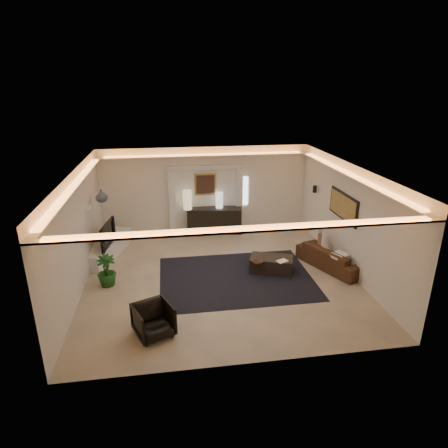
{
  "coord_description": "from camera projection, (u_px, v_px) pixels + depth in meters",
  "views": [
    {
      "loc": [
        -1.29,
        -9.17,
        4.91
      ],
      "look_at": [
        0.2,
        0.6,
        1.25
      ],
      "focal_mm": 30.92,
      "sensor_mm": 36.0,
      "label": 1
    }
  ],
  "objects": [
    {
      "name": "figurine",
      "position": [
        108.0,
        229.0,
        11.85
      ],
      "size": [
        0.15,
        0.15,
        0.4
      ],
      "primitive_type": "cylinder",
      "rotation": [
        0.0,
        0.0,
        0.03
      ],
      "color": "#2F2518",
      "rests_on": "media_ledge"
    },
    {
      "name": "ginger_jar",
      "position": [
        102.0,
        196.0,
        10.98
      ],
      "size": [
        0.43,
        0.43,
        0.36
      ],
      "primitive_type": "imported",
      "rotation": [
        0.0,
        0.0,
        -0.28
      ],
      "color": "slate",
      "rests_on": "wall_niche"
    },
    {
      "name": "wall_front",
      "position": [
        248.0,
        295.0,
        6.64
      ],
      "size": [
        7.0,
        0.0,
        7.0
      ],
      "primitive_type": "plane",
      "rotation": [
        -1.57,
        0.0,
        0.0
      ],
      "color": "silver",
      "rests_on": "ground"
    },
    {
      "name": "painting_canvas",
      "position": [
        205.0,
        184.0,
        13.01
      ],
      "size": [
        0.62,
        0.02,
        0.62
      ],
      "primitive_type": "cube",
      "color": "#4C2D1E",
      "rests_on": "wall_back"
    },
    {
      "name": "art_panel_frame",
      "position": [
        343.0,
        206.0,
        10.56
      ],
      "size": [
        0.04,
        1.64,
        0.74
      ],
      "primitive_type": "cube",
      "color": "black",
      "rests_on": "wall_right"
    },
    {
      "name": "pilaster_left",
      "position": [
        172.0,
        202.0,
        12.99
      ],
      "size": [
        0.22,
        0.2,
        2.2
      ],
      "primitive_type": "cube",
      "color": "silver",
      "rests_on": "ground"
    },
    {
      "name": "wall_right",
      "position": [
        348.0,
        218.0,
        10.37
      ],
      "size": [
        0.0,
        7.0,
        7.0
      ],
      "primitive_type": "plane",
      "rotation": [
        1.57,
        0.0,
        -1.57
      ],
      "color": "silver",
      "rests_on": "ground"
    },
    {
      "name": "daylight_slit",
      "position": [
        244.0,
        191.0,
        13.33
      ],
      "size": [
        0.25,
        0.03,
        1.0
      ],
      "primitive_type": "cube",
      "color": "white",
      "rests_on": "wall_back"
    },
    {
      "name": "alcove_header",
      "position": [
        205.0,
        167.0,
        12.76
      ],
      "size": [
        2.52,
        0.2,
        0.12
      ],
      "primitive_type": "cube",
      "color": "silver",
      "rests_on": "wall_back"
    },
    {
      "name": "bowl",
      "position": [
        257.0,
        262.0,
        10.12
      ],
      "size": [
        0.36,
        0.36,
        0.07
      ],
      "primitive_type": "imported",
      "rotation": [
        0.0,
        0.0,
        0.29
      ],
      "color": "#3C2417",
      "rests_on": "coffee_table"
    },
    {
      "name": "throw_blanket",
      "position": [
        338.0,
        255.0,
        10.3
      ],
      "size": [
        0.58,
        0.53,
        0.05
      ],
      "primitive_type": "cube",
      "rotation": [
        0.0,
        0.0,
        0.37
      ],
      "color": "silver",
      "rests_on": "sofa"
    },
    {
      "name": "wall_sconce",
      "position": [
        315.0,
        189.0,
        12.32
      ],
      "size": [
        0.12,
        0.12,
        0.22
      ],
      "primitive_type": "cylinder",
      "color": "black",
      "rests_on": "wall_right"
    },
    {
      "name": "wall_niche",
      "position": [
        89.0,
        207.0,
        10.62
      ],
      "size": [
        0.1,
        0.55,
        0.04
      ],
      "primitive_type": "cube",
      "color": "silver",
      "rests_on": "wall_left"
    },
    {
      "name": "magazine",
      "position": [
        282.0,
        261.0,
        10.23
      ],
      "size": [
        0.33,
        0.29,
        0.03
      ],
      "primitive_type": "cube",
      "rotation": [
        0.0,
        0.0,
        0.38
      ],
      "color": "white",
      "rests_on": "coffee_table"
    },
    {
      "name": "floor",
      "position": [
        220.0,
        275.0,
        10.38
      ],
      "size": [
        7.0,
        7.0,
        0.0
      ],
      "primitive_type": "plane",
      "color": "#D2B690",
      "rests_on": "ground"
    },
    {
      "name": "pilaster_right",
      "position": [
        239.0,
        199.0,
        13.32
      ],
      "size": [
        0.22,
        0.2,
        2.2
      ],
      "primitive_type": "cube",
      "color": "silver",
      "rests_on": "ground"
    },
    {
      "name": "plant",
      "position": [
        106.0,
        271.0,
        9.75
      ],
      "size": [
        0.59,
        0.59,
        0.83
      ],
      "primitive_type": "imported",
      "rotation": [
        0.0,
        0.0,
        0.32
      ],
      "color": "#1B4D1A",
      "rests_on": "ground"
    },
    {
      "name": "throw_pillow",
      "position": [
        320.0,
        237.0,
        11.52
      ],
      "size": [
        0.25,
        0.39,
        0.38
      ],
      "primitive_type": "cube",
      "rotation": [
        0.0,
        0.0,
        -0.39
      ],
      "color": "#A0805E",
      "rests_on": "sofa"
    },
    {
      "name": "console",
      "position": [
        215.0,
        221.0,
        13.3
      ],
      "size": [
        1.91,
        0.9,
        0.92
      ],
      "primitive_type": "cube",
      "rotation": [
        0.0,
        0.0,
        -0.18
      ],
      "color": "black",
      "rests_on": "ground"
    },
    {
      "name": "lamp_right",
      "position": [
        219.0,
        201.0,
        13.08
      ],
      "size": [
        0.29,
        0.29,
        0.54
      ],
      "primitive_type": "cylinder",
      "rotation": [
        0.0,
        0.0,
        0.24
      ],
      "color": "white",
      "rests_on": "console"
    },
    {
      "name": "wall_back",
      "position": [
        205.0,
        190.0,
        13.13
      ],
      "size": [
        7.0,
        0.0,
        7.0
      ],
      "primitive_type": "plane",
      "rotation": [
        1.57,
        0.0,
        0.0
      ],
      "color": "silver",
      "rests_on": "ground"
    },
    {
      "name": "media_ledge",
      "position": [
        108.0,
        248.0,
        11.55
      ],
      "size": [
        1.3,
        2.51,
        0.46
      ],
      "primitive_type": "cube",
      "rotation": [
        0.0,
        0.0,
        -0.3
      ],
      "color": "white",
      "rests_on": "ground"
    },
    {
      "name": "armchair",
      "position": [
        154.0,
        320.0,
        7.84
      ],
      "size": [
        0.96,
        0.98,
        0.68
      ],
      "primitive_type": "imported",
      "rotation": [
        0.0,
        0.0,
        0.4
      ],
      "color": "black",
      "rests_on": "ground"
    },
    {
      "name": "cove_soffit",
      "position": [
        220.0,
        181.0,
        9.47
      ],
      "size": [
        7.0,
        7.0,
        0.04
      ],
      "primitive_type": "cube",
      "color": "silver",
      "rests_on": "ceiling"
    },
    {
      "name": "ceiling",
      "position": [
        220.0,
        169.0,
        9.38
      ],
      "size": [
        7.0,
        7.0,
        0.0
      ],
      "primitive_type": "plane",
      "rotation": [
        3.14,
        0.0,
        0.0
      ],
      "color": "white",
      "rests_on": "ground"
    },
    {
      "name": "area_rug",
      "position": [
        236.0,
        278.0,
        10.25
      ],
      "size": [
        4.0,
        3.0,
        0.01
      ],
      "primitive_type": "cube",
      "color": "black",
      "rests_on": "ground"
    },
    {
      "name": "wall_left",
      "position": [
        78.0,
        233.0,
        9.39
      ],
      "size": [
        0.0,
        7.0,
        7.0
      ],
      "primitive_type": "plane",
      "rotation": [
        1.57,
        0.0,
        1.57
      ],
      "color": "silver",
      "rests_on": "ground"
    },
    {
      "name": "art_panel_gold",
      "position": [
        343.0,
        206.0,
        10.56
      ],
      "size": [
        0.02,
        1.5,
        0.62
      ],
      "primitive_type": "cube",
      "color": "tan",
      "rests_on": "wall_right"
    },
    {
      "name": "lamp_left",
      "position": [
        187.0,
        203.0,
        12.93
      ],
      "size": [
        0.37,
        0.37,
        0.65
      ],
      "primitive_type": "cylinder",
      "rotation": [
        0.0,
        0.0,
        -0.31
      ],
      "color": "beige",
      "rests_on": "console"
    },
    {
      "name": "painting_frame",
      "position": [
        205.0,
        184.0,
        13.03
      ],
      "size": [
        0.74,
        0.04,
        0.74
      ],
      "primitive_type": "cube",
      "color": "tan",
      "rests_on": "wall_back"
    },
    {
      "name": "tv",
      "position": [
        104.0,
        235.0,
        11.0
      ],
      "size": [
        1.24,
        0.35,
        0.71
      ],
      "primitive_type": "imported",
      "rotation": [
        0.0,
        0.0,
        1.41
      ],
      "color": "black",
      "rests_on": "media_ledge"
    },
    {
      "name": "sofa",
      "position": [
        331.0,
        257.0,
        10.76
      ],
      "size": [
        2.18,
        1.56,
        0.59
      ],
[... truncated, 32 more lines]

